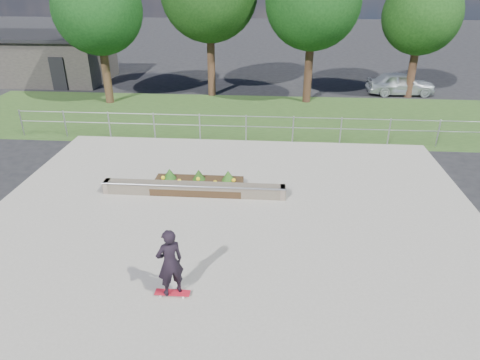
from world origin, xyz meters
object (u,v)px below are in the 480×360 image
Objects in this scene: skateboarder at (170,263)px; parked_car at (401,83)px; grind_ledge at (194,189)px; planter_bed at (198,184)px.

skateboarder is 0.45× the size of parked_car.
planter_bed is at bearing 81.35° from grind_ledge.
planter_bed is 1.72× the size of skateboarder.
skateboarder is at bearing -85.83° from grind_ledge.
parked_car is at bearing 53.65° from grind_ledge.
planter_bed is at bearing 140.81° from parked_car.
grind_ledge is 3.44× the size of skateboarder.
planter_bed is (0.07, 0.45, -0.02)m from grind_ledge.
parked_car is (10.03, 13.62, 0.40)m from grind_ledge.
parked_car reaches higher than planter_bed.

